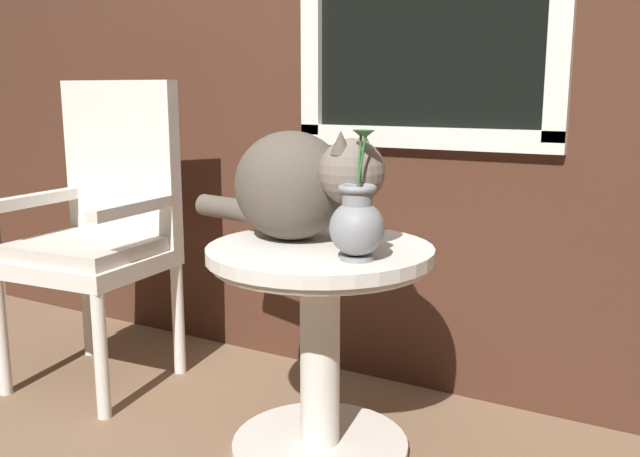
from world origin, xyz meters
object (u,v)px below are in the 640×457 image
(wicker_chair, at_px, (102,222))
(pewter_vase_with_ivy, at_px, (357,222))
(wicker_side_table, at_px, (320,315))
(cat, at_px, (297,184))

(wicker_chair, bearing_deg, pewter_vase_with_ivy, -9.45)
(wicker_chair, bearing_deg, wicker_side_table, -5.64)
(cat, bearing_deg, pewter_vase_with_ivy, -26.86)
(wicker_side_table, relative_size, pewter_vase_with_ivy, 1.94)
(wicker_side_table, distance_m, pewter_vase_with_ivy, 0.35)
(wicker_side_table, bearing_deg, cat, 158.11)
(pewter_vase_with_ivy, bearing_deg, wicker_chair, 170.55)
(wicker_side_table, height_order, cat, cat)
(wicker_side_table, relative_size, wicker_chair, 0.59)
(wicker_chair, bearing_deg, cat, -3.70)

